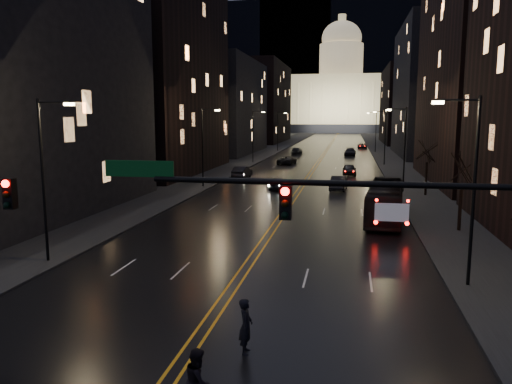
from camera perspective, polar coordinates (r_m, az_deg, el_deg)
The scene contains 36 objects.
ground at distance 17.18m, azimuth -9.15°, elevation -19.53°, with size 900.00×900.00×0.00m, color black.
road at distance 144.53m, azimuth 8.51°, elevation 5.40°, with size 20.00×320.00×0.02m, color black.
sidewalk_left at distance 145.71m, azimuth 2.98°, elevation 5.54°, with size 8.00×320.00×0.16m, color black.
sidewalk_right at distance 144.69m, azimuth 14.08°, elevation 5.27°, with size 8.00×320.00×0.16m, color black.
center_line at distance 144.53m, azimuth 8.51°, elevation 5.41°, with size 0.62×320.00×0.01m, color orange.
building_left_near at distance 44.83m, azimuth -25.89°, elevation 11.56°, with size 12.00×28.00×22.00m, color black.
building_left_mid at distance 73.33m, azimuth -10.74°, elevation 13.17°, with size 12.00×30.00×28.00m, color black.
building_left_far at distance 109.43m, azimuth -3.36°, elevation 9.68°, with size 12.00×34.00×20.00m, color black.
building_left_dist at distance 156.48m, azimuth 0.93°, elevation 10.13°, with size 12.00×40.00×24.00m, color black.
building_right_tall at distance 67.00m, azimuth 25.21°, elevation 17.27°, with size 12.00×30.00×38.00m, color black.
building_right_mid at distance 107.48m, azimuth 19.34°, elevation 10.84°, with size 12.00×34.00×26.00m, color black.
building_right_dist at distance 155.04m, azimuth 16.63°, elevation 9.42°, with size 12.00×40.00×22.00m, color black.
mountain_ridge at distance 399.81m, azimuth 16.14°, elevation 16.55°, with size 520.00×60.00×130.00m, color black.
capitol at distance 264.42m, azimuth 9.60°, elevation 10.55°, with size 90.00×50.00×58.50m.
traffic_signal at distance 14.53m, azimuth 12.87°, elevation -3.41°, with size 17.29×0.45×7.00m.
streetlamp_right_near at distance 25.02m, azimuth 23.29°, elevation 1.08°, with size 2.13×0.25×9.00m.
streetlamp_left_near at distance 29.22m, azimuth -22.91°, elevation 2.10°, with size 2.13×0.25×9.00m.
streetlamp_right_mid at distance 54.57m, azimuth 16.46°, elevation 5.18°, with size 2.13×0.25×9.00m.
streetlamp_left_mid at distance 56.63m, azimuth -5.97°, elevation 5.61°, with size 2.13×0.25×9.00m.
streetlamp_right_far at distance 84.44m, azimuth 14.43°, elevation 6.39°, with size 2.13×0.25×9.00m.
streetlamp_left_far at distance 85.78m, azimuth -0.24°, elevation 6.69°, with size 2.13×0.25×9.00m.
streetlamp_right_dist at distance 114.38m, azimuth 13.45°, elevation 6.96°, with size 2.13×0.25×9.00m.
streetlamp_left_dist at distance 115.38m, azimuth 2.58°, elevation 7.20°, with size 2.13×0.25×9.00m.
tree_right_mid at distance 37.20m, azimuth 22.54°, elevation 2.53°, with size 2.40×2.40×6.65m.
tree_right_far at distance 52.90m, azimuth 19.01°, elevation 4.36°, with size 2.40×2.40×6.65m.
bus at distance 39.98m, azimuth 14.56°, elevation -1.09°, with size 2.50×10.68×2.97m, color black.
oncoming_car_a at distance 55.47m, azimuth 2.43°, elevation 1.07°, with size 1.75×4.34×1.48m, color black.
oncoming_car_b at distance 65.70m, azimuth -1.59°, elevation 2.30°, with size 1.64×4.71×1.55m, color black.
oncoming_car_c at distance 84.29m, azimuth 3.57°, elevation 3.67°, with size 2.43×5.26×1.46m, color black.
oncoming_car_d at distance 106.90m, azimuth 4.67°, elevation 4.72°, with size 2.03×4.98×1.45m, color black.
receding_car_a at distance 55.50m, azimuth 9.42°, elevation 1.00°, with size 1.63×4.67×1.54m, color black.
receding_car_b at distance 69.82m, azimuth 10.61°, elevation 2.53°, with size 1.83×4.55×1.55m, color black.
receding_car_c at distance 103.84m, azimuth 10.70°, elevation 4.51°, with size 2.19×5.40×1.57m, color black.
receding_car_d at distance 127.77m, azimuth 12.06°, elevation 5.18°, with size 2.25×4.87×1.35m, color black.
pedestrian_a at distance 17.66m, azimuth -1.17°, elevation -15.08°, with size 0.71×0.47×1.95m, color black.
pedestrian_b at distance 14.69m, azimuth -6.63°, elevation -20.60°, with size 0.90×0.49×1.85m, color black.
Camera 1 is at (5.27, -14.21, 8.10)m, focal length 35.00 mm.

